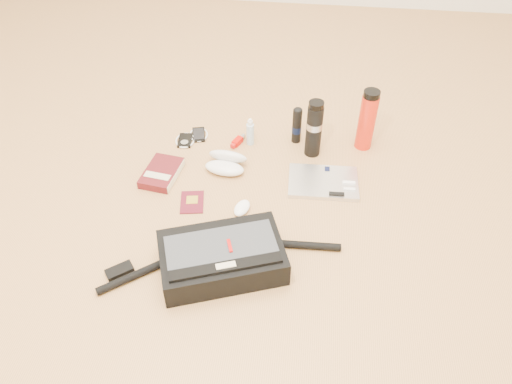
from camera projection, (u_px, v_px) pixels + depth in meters
ground at (248, 212)px, 1.94m from camera, size 4.00×4.00×0.00m
messenger_bag at (221, 257)px, 1.71m from camera, size 0.81×0.38×0.12m
laptop at (323, 182)px, 2.05m from camera, size 0.29×0.21×0.03m
book at (162, 173)px, 2.08m from camera, size 0.16×0.22×0.04m
passport at (192, 202)px, 1.98m from camera, size 0.11×0.14×0.01m
mouse at (242, 208)px, 1.93m from camera, size 0.08×0.10×0.03m
sunglasses_case at (226, 162)px, 2.10m from camera, size 0.19×0.16×0.10m
ipod at (185, 140)px, 2.26m from camera, size 0.10×0.11×0.01m
phone at (199, 135)px, 2.29m from camera, size 0.10×0.12×0.01m
inhaler at (238, 141)px, 2.25m from camera, size 0.06×0.10×0.03m
spray_bottle at (250, 133)px, 2.22m from camera, size 0.04×0.04×0.13m
aerosol_can at (297, 125)px, 2.21m from camera, size 0.05×0.05×0.18m
thermos_black at (314, 128)px, 2.11m from camera, size 0.09×0.09×0.26m
thermos_red at (367, 120)px, 2.14m from camera, size 0.08×0.08×0.28m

